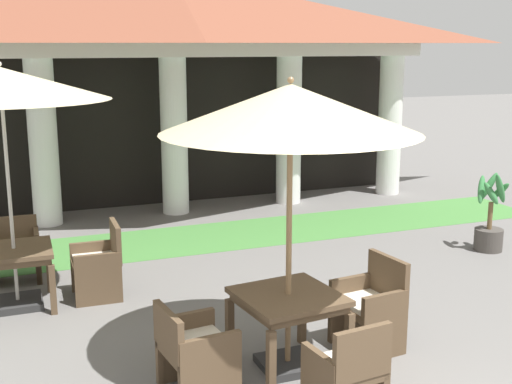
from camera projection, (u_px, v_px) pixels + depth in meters
name	position (u px, v px, depth m)	size (l,w,h in m)	color
background_pavilion	(170.00, 32.00, 11.70)	(10.16, 2.85, 4.22)	white
lawn_strip	(205.00, 238.00, 10.70)	(11.96, 1.62, 0.01)	#47843D
patio_table_near_foreground	(14.00, 257.00, 7.78)	(0.87, 0.87, 0.71)	brown
patio_umbrella_near_foreground	(1.00, 87.00, 7.36)	(2.39, 2.39, 2.83)	#2D2D2D
patio_chair_near_foreground_east	(99.00, 264.00, 8.14)	(0.58, 0.61, 0.91)	brown
patio_chair_near_foreground_north	(15.00, 251.00, 8.69)	(0.62, 0.53, 0.81)	brown
patio_table_mid_left	(288.00, 304.00, 6.27)	(0.98, 0.98, 0.74)	brown
patio_umbrella_mid_left	(290.00, 111.00, 5.89)	(2.32, 2.32, 2.74)	#2D2D2D
patio_chair_mid_left_south	(348.00, 373.00, 5.50)	(0.61, 0.56, 0.85)	brown
patio_chair_mid_left_east	(371.00, 307.00, 6.76)	(0.60, 0.66, 0.93)	brown
patio_chair_mid_left_west	(194.00, 351.00, 5.89)	(0.64, 0.67, 0.80)	brown
potted_palm_right_edge	(489.00, 225.00, 9.98)	(0.50, 0.50, 1.21)	#47423D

